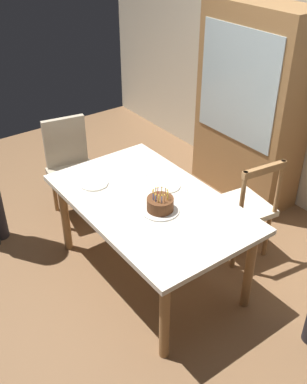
{
  "coord_description": "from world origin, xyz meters",
  "views": [
    {
      "loc": [
        2.26,
        -1.62,
        2.61
      ],
      "look_at": [
        0.05,
        0.0,
        0.84
      ],
      "focal_mm": 42.02,
      "sensor_mm": 36.0,
      "label": 1
    }
  ],
  "objects_px": {
    "chair_spindle_back": "(244,208)",
    "plate_near_celebrant": "(94,184)",
    "plate_far_side": "(166,186)",
    "chair_upholstered": "(71,164)",
    "dining_table": "(150,210)",
    "birthday_cake": "(160,205)",
    "china_cabinet": "(251,106)"
  },
  "relations": [
    {
      "from": "plate_near_celebrant",
      "to": "plate_far_side",
      "type": "distance_m",
      "value": 0.57
    },
    {
      "from": "china_cabinet",
      "to": "birthday_cake",
      "type": "bearing_deg",
      "value": -67.86
    },
    {
      "from": "dining_table",
      "to": "plate_near_celebrant",
      "type": "height_order",
      "value": "plate_near_celebrant"
    },
    {
      "from": "birthday_cake",
      "to": "dining_table",
      "type": "bearing_deg",
      "value": 173.95
    },
    {
      "from": "chair_spindle_back",
      "to": "china_cabinet",
      "type": "height_order",
      "value": "china_cabinet"
    },
    {
      "from": "chair_spindle_back",
      "to": "plate_near_celebrant",
      "type": "bearing_deg",
      "value": -123.16
    },
    {
      "from": "plate_far_side",
      "to": "dining_table",
      "type": "bearing_deg",
      "value": -70.0
    },
    {
      "from": "china_cabinet",
      "to": "plate_near_celebrant",
      "type": "bearing_deg",
      "value": -88.52
    },
    {
      "from": "chair_upholstered",
      "to": "birthday_cake",
      "type": "bearing_deg",
      "value": 1.96
    },
    {
      "from": "dining_table",
      "to": "plate_far_side",
      "type": "bearing_deg",
      "value": 110.0
    },
    {
      "from": "dining_table",
      "to": "plate_far_side",
      "type": "height_order",
      "value": "plate_far_side"
    },
    {
      "from": "dining_table",
      "to": "chair_upholstered",
      "type": "height_order",
      "value": "chair_upholstered"
    },
    {
      "from": "plate_far_side",
      "to": "chair_upholstered",
      "type": "distance_m",
      "value": 1.16
    },
    {
      "from": "dining_table",
      "to": "china_cabinet",
      "type": "bearing_deg",
      "value": 107.36
    },
    {
      "from": "plate_near_celebrant",
      "to": "chair_upholstered",
      "type": "relative_size",
      "value": 0.23
    },
    {
      "from": "plate_far_side",
      "to": "chair_spindle_back",
      "type": "distance_m",
      "value": 0.72
    },
    {
      "from": "chair_upholstered",
      "to": "chair_spindle_back",
      "type": "bearing_deg",
      "value": 31.44
    },
    {
      "from": "birthday_cake",
      "to": "china_cabinet",
      "type": "distance_m",
      "value": 1.71
    },
    {
      "from": "chair_spindle_back",
      "to": "china_cabinet",
      "type": "xyz_separation_m",
      "value": [
        -0.72,
        0.75,
        0.49
      ]
    },
    {
      "from": "dining_table",
      "to": "birthday_cake",
      "type": "bearing_deg",
      "value": -6.05
    },
    {
      "from": "plate_near_celebrant",
      "to": "china_cabinet",
      "type": "height_order",
      "value": "china_cabinet"
    },
    {
      "from": "dining_table",
      "to": "plate_near_celebrant",
      "type": "bearing_deg",
      "value": -153.46
    },
    {
      "from": "chair_upholstered",
      "to": "china_cabinet",
      "type": "xyz_separation_m",
      "value": [
        0.7,
        1.62,
        0.42
      ]
    },
    {
      "from": "plate_far_side",
      "to": "chair_spindle_back",
      "type": "relative_size",
      "value": 0.23
    },
    {
      "from": "plate_far_side",
      "to": "chair_upholstered",
      "type": "bearing_deg",
      "value": -165.72
    },
    {
      "from": "chair_upholstered",
      "to": "plate_near_celebrant",
      "type": "bearing_deg",
      "value": -11.92
    },
    {
      "from": "birthday_cake",
      "to": "plate_far_side",
      "type": "height_order",
      "value": "birthday_cake"
    },
    {
      "from": "birthday_cake",
      "to": "chair_upholstered",
      "type": "xyz_separation_m",
      "value": [
        -1.34,
        -0.05,
        -0.25
      ]
    },
    {
      "from": "plate_near_celebrant",
      "to": "chair_spindle_back",
      "type": "height_order",
      "value": "chair_spindle_back"
    },
    {
      "from": "dining_table",
      "to": "plate_near_celebrant",
      "type": "xyz_separation_m",
      "value": [
        -0.44,
        -0.22,
        0.09
      ]
    },
    {
      "from": "plate_near_celebrant",
      "to": "chair_upholstered",
      "type": "distance_m",
      "value": 0.79
    },
    {
      "from": "plate_far_side",
      "to": "chair_upholstered",
      "type": "relative_size",
      "value": 0.23
    }
  ]
}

